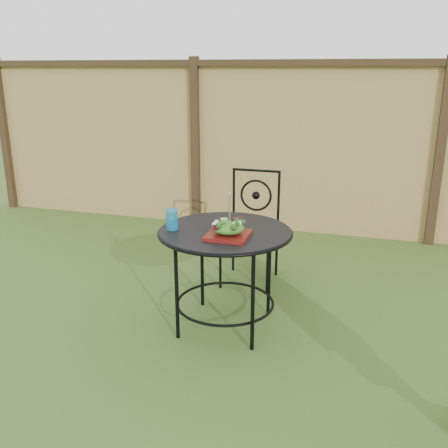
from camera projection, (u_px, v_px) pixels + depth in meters
The scene contains 8 objects.
ground at pixel (266, 321), 3.67m from camera, with size 60.00×60.00×0.00m, color #2B4B18.
fence at pixel (310, 148), 5.39m from camera, with size 8.00×0.12×1.90m.
patio_table at pixel (225, 249), 3.44m from camera, with size 0.92×0.92×0.72m.
patio_chair at pixel (251, 224), 4.25m from camera, with size 0.46×0.46×0.95m.
salad_plate at pixel (228, 235), 3.25m from camera, with size 0.27×0.27×0.02m, color #4C130A.
salad at pixel (228, 228), 3.24m from camera, with size 0.21×0.21×0.08m, color #235614.
fork at pixel (230, 208), 3.19m from camera, with size 0.01×0.01×0.18m, color silver.
drinking_glass at pixel (172, 219), 3.39m from camera, with size 0.08×0.08×0.14m, color #0E75A4.
Camera 1 is at (0.64, -3.24, 1.78)m, focal length 40.00 mm.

